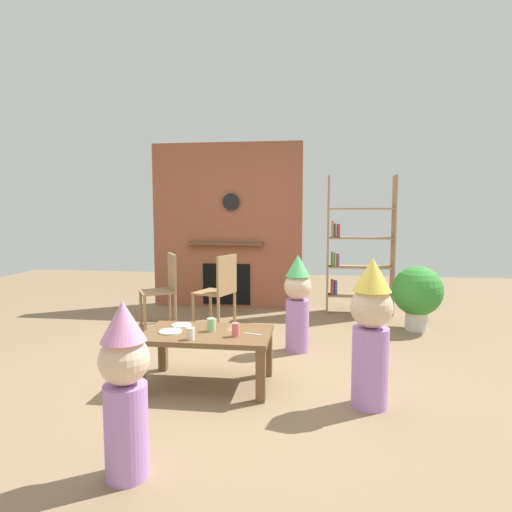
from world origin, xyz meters
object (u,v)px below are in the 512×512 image
(child_in_pink, at_px, (371,329))
(dining_chair_left, at_px, (165,285))
(dining_chair_middle, at_px, (220,287))
(potted_plant_tall, at_px, (417,293))
(paper_plate_rear, at_px, (170,331))
(bookshelf, at_px, (356,250))
(paper_cup_center, at_px, (236,330))
(paper_cup_near_left, at_px, (211,325))
(paper_cup_near_right, at_px, (191,334))
(birthday_cake_slice, at_px, (232,326))
(child_with_cone_hat, at_px, (125,385))
(child_by_the_chairs, at_px, (298,300))
(coffee_table, at_px, (207,341))
(paper_plate_front, at_px, (181,325))

(child_in_pink, xyz_separation_m, dining_chair_left, (-2.22, 1.95, -0.07))
(dining_chair_middle, height_order, potted_plant_tall, dining_chair_middle)
(paper_plate_rear, distance_m, dining_chair_left, 1.88)
(dining_chair_middle, relative_size, potted_plant_tall, 1.17)
(bookshelf, relative_size, potted_plant_tall, 2.46)
(paper_cup_center, height_order, dining_chair_middle, dining_chair_middle)
(paper_cup_near_left, relative_size, paper_cup_near_right, 1.16)
(birthday_cake_slice, bearing_deg, dining_chair_left, 125.33)
(child_with_cone_hat, xyz_separation_m, potted_plant_tall, (2.21, 3.22, -0.05))
(paper_plate_rear, xyz_separation_m, child_in_pink, (1.56, -0.19, 0.13))
(birthday_cake_slice, height_order, child_with_cone_hat, child_with_cone_hat)
(child_by_the_chairs, relative_size, dining_chair_left, 1.10)
(paper_plate_rear, bearing_deg, potted_plant_tall, 39.79)
(birthday_cake_slice, bearing_deg, child_in_pink, -17.49)
(bookshelf, xyz_separation_m, paper_cup_near_right, (-1.51, -2.96, -0.39))
(coffee_table, bearing_deg, paper_plate_front, 149.13)
(paper_cup_near_right, bearing_deg, dining_chair_middle, 95.25)
(paper_plate_rear, height_order, potted_plant_tall, potted_plant_tall)
(bookshelf, height_order, coffee_table, bookshelf)
(paper_cup_center, xyz_separation_m, paper_plate_front, (-0.52, 0.25, -0.05))
(paper_plate_front, height_order, dining_chair_middle, dining_chair_middle)
(dining_chair_middle, bearing_deg, bookshelf, -126.63)
(paper_plate_front, xyz_separation_m, birthday_cake_slice, (0.45, -0.06, 0.03))
(bookshelf, bearing_deg, birthday_cake_slice, -115.21)
(potted_plant_tall, bearing_deg, dining_chair_middle, -173.55)
(child_by_the_chairs, bearing_deg, birthday_cake_slice, 5.36)
(bookshelf, relative_size, child_by_the_chairs, 1.93)
(paper_cup_near_left, height_order, potted_plant_tall, potted_plant_tall)
(paper_cup_center, height_order, paper_plate_rear, paper_cup_center)
(child_in_pink, distance_m, child_by_the_chairs, 1.33)
(bookshelf, height_order, paper_cup_center, bookshelf)
(dining_chair_left, bearing_deg, potted_plant_tall, 154.48)
(paper_plate_front, bearing_deg, bookshelf, 56.72)
(paper_plate_front, height_order, child_in_pink, child_in_pink)
(dining_chair_left, height_order, potted_plant_tall, dining_chair_left)
(paper_cup_near_left, relative_size, paper_plate_front, 0.63)
(paper_cup_near_right, height_order, dining_chair_middle, dining_chair_middle)
(potted_plant_tall, bearing_deg, paper_cup_near_left, -137.22)
(paper_cup_near_right, relative_size, child_by_the_chairs, 0.09)
(potted_plant_tall, bearing_deg, dining_chair_left, -175.82)
(paper_cup_near_left, bearing_deg, potted_plant_tall, 42.78)
(birthday_cake_slice, height_order, potted_plant_tall, potted_plant_tall)
(birthday_cake_slice, distance_m, child_with_cone_hat, 1.42)
(paper_plate_rear, height_order, child_in_pink, child_in_pink)
(birthday_cake_slice, xyz_separation_m, dining_chair_middle, (-0.44, 1.57, 0.04))
(bookshelf, relative_size, dining_chair_middle, 2.11)
(birthday_cake_slice, bearing_deg, dining_chair_middle, 105.58)
(paper_cup_center, xyz_separation_m, child_with_cone_hat, (-0.38, -1.19, 0.01))
(birthday_cake_slice, bearing_deg, child_by_the_chairs, 59.50)
(coffee_table, bearing_deg, dining_chair_middle, 98.47)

